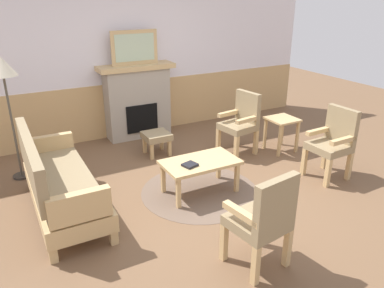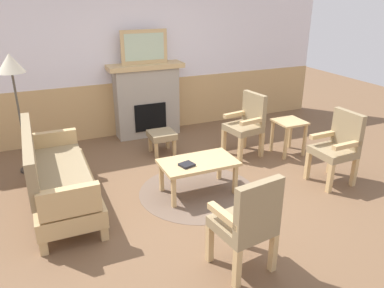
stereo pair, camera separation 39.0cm
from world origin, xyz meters
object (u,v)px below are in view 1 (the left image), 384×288
at_px(coffee_table, 200,165).
at_px(side_table, 282,125).
at_px(armchair_near_fireplace, 333,140).
at_px(fireplace, 138,101).
at_px(floor_lamp_by_couch, 3,74).
at_px(couch, 59,183).
at_px(armchair_front_left, 263,218).
at_px(book_on_table, 190,165).
at_px(armchair_by_window_left, 241,120).
at_px(footstool, 157,137).
at_px(framed_picture, 135,47).

height_order(coffee_table, side_table, side_table).
height_order(coffee_table, armchair_near_fireplace, armchair_near_fireplace).
height_order(fireplace, coffee_table, fireplace).
bearing_deg(floor_lamp_by_couch, couch, -75.35).
xyz_separation_m(fireplace, armchair_front_left, (-0.26, -3.83, -0.11)).
distance_m(armchair_front_left, floor_lamp_by_couch, 3.68).
relative_size(fireplace, book_on_table, 7.89).
relative_size(coffee_table, side_table, 1.75).
bearing_deg(armchair_by_window_left, fireplace, 128.19).
xyz_separation_m(footstool, armchair_front_left, (-0.21, -2.91, 0.25)).
distance_m(armchair_by_window_left, armchair_front_left, 2.74).
relative_size(framed_picture, armchair_front_left, 0.82).
relative_size(couch, armchair_front_left, 1.84).
height_order(armchair_by_window_left, armchair_front_left, same).
bearing_deg(footstool, floor_lamp_by_couch, 175.05).
distance_m(armchair_near_fireplace, armchair_by_window_left, 1.43).
xyz_separation_m(fireplace, armchair_by_window_left, (1.16, -1.48, -0.11)).
xyz_separation_m(framed_picture, book_on_table, (-0.23, -2.38, -1.10)).
height_order(fireplace, armchair_near_fireplace, fireplace).
relative_size(fireplace, armchair_front_left, 1.33).
xyz_separation_m(armchair_front_left, floor_lamp_by_couch, (-1.79, 3.08, 0.91)).
xyz_separation_m(footstool, armchair_by_window_left, (1.21, -0.56, 0.25)).
height_order(footstool, armchair_near_fireplace, armchair_near_fireplace).
bearing_deg(fireplace, framed_picture, 90.00).
relative_size(couch, armchair_near_fireplace, 1.84).
bearing_deg(side_table, fireplace, 135.84).
height_order(fireplace, armchair_front_left, fireplace).
bearing_deg(floor_lamp_by_couch, side_table, -14.45).
distance_m(book_on_table, armchair_front_left, 1.45).
relative_size(couch, footstool, 4.50).
distance_m(book_on_table, armchair_near_fireplace, 2.05).
xyz_separation_m(coffee_table, armchair_by_window_left, (1.21, 0.83, 0.15)).
xyz_separation_m(fireplace, framed_picture, (0.00, 0.00, 0.91)).
bearing_deg(footstool, armchair_near_fireplace, -45.39).
xyz_separation_m(couch, side_table, (3.50, 0.26, 0.04)).
height_order(couch, book_on_table, couch).
relative_size(footstool, side_table, 0.73).
bearing_deg(coffee_table, side_table, 17.47).
distance_m(coffee_table, armchair_by_window_left, 1.48).
height_order(fireplace, book_on_table, fireplace).
relative_size(framed_picture, side_table, 1.45).
relative_size(fireplace, side_table, 2.36).
bearing_deg(book_on_table, armchair_by_window_left, 32.76).
height_order(book_on_table, footstool, book_on_table).
xyz_separation_m(armchair_by_window_left, floor_lamp_by_couch, (-3.20, 0.73, 0.91)).
height_order(framed_picture, couch, framed_picture).
relative_size(coffee_table, armchair_near_fireplace, 0.98).
bearing_deg(side_table, book_on_table, -162.23).
bearing_deg(floor_lamp_by_couch, fireplace, 20.03).
bearing_deg(footstool, side_table, -23.92).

